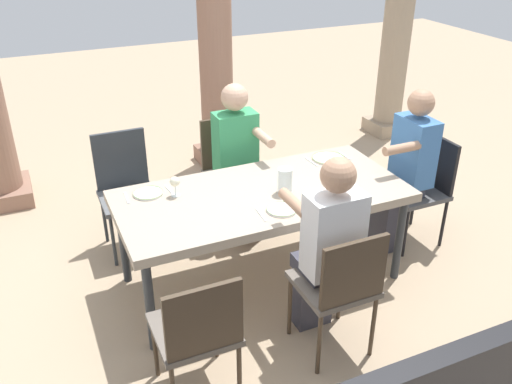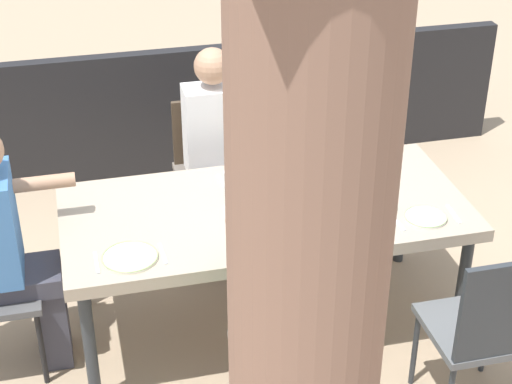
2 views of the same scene
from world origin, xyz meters
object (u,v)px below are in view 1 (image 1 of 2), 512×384
Objects in this scene: stone_column_far at (399,17)px; water_pitcher at (285,182)px; chair_mid_south at (340,284)px; stone_column_centre at (215,34)px; plate_0 at (148,193)px; plate_2 at (328,158)px; chair_west_north at (126,185)px; diner_man_white at (327,246)px; plate_1 at (282,209)px; chair_mid_north at (230,166)px; dining_table at (262,199)px; diner_guest_third at (239,158)px; diner_woman_green at (406,167)px; chair_west_south at (198,330)px; wine_glass_0 at (175,182)px; chair_head_east at (423,183)px.

water_pitcher is (-2.52, -2.19, -0.56)m from stone_column_far.
stone_column_centre reaches higher than chair_mid_south.
plate_0 is 0.82× the size of plate_2.
chair_west_north is at bearing -135.30° from stone_column_centre.
plate_1 is at bearing 102.07° from diner_man_white.
chair_west_north reaches higher than water_pitcher.
chair_mid_north is at bearing 85.45° from plate_1.
diner_man_white is at bearing -81.84° from dining_table.
chair_west_north is 0.34× the size of stone_column_far.
diner_woman_green is at bearing -31.65° from diner_guest_third.
chair_west_north is 0.93m from diner_guest_third.
chair_west_south is 1.16m from wine_glass_0.
dining_table is 11.21× the size of water_pitcher.
diner_woman_green is 5.12× the size of plate_2.
stone_column_centre is (1.24, 1.22, 0.84)m from chair_west_north.
diner_man_white is 1.18m from plate_2.
diner_guest_third is (-1.33, 0.69, 0.19)m from chair_head_east.
diner_woman_green is (1.24, -0.00, 0.02)m from dining_table.
chair_west_north is at bearing 158.09° from plate_2.
plate_1 is (0.75, -0.58, 0.00)m from plate_0.
chair_mid_north reaches higher than water_pitcher.
diner_guest_third is 0.77m from water_pitcher.
chair_west_north is 1.02× the size of chair_mid_north.
diner_man_white is at bearing -50.31° from plate_0.
diner_guest_third is (0.11, 0.69, 0.02)m from dining_table.
stone_column_centre reaches higher than chair_head_east.
chair_head_east is at bearing -33.92° from chair_mid_north.
chair_head_east is 0.27m from diner_woman_green.
plate_2 is (0.60, -0.60, 0.21)m from chair_mid_north.
wine_glass_0 is (-0.67, 1.08, 0.31)m from chair_mid_south.
stone_column_far is 3.80m from wine_glass_0.
plate_2 is (0.60, 1.19, 0.22)m from chair_mid_south.
chair_west_north is 0.73× the size of diner_man_white.
chair_mid_south is at bearing -63.54° from chair_west_north.
diner_guest_third reaches higher than chair_west_south.
stone_column_far reaches higher than plate_1.
chair_west_south is at bearing -158.14° from chair_head_east.
stone_column_far is (3.45, 3.01, 0.88)m from chair_west_south.
chair_west_north is 4.53× the size of plate_0.
dining_table is 1.20m from chair_west_north.
chair_mid_north is 4.45× the size of plate_0.
plate_0 is at bearing 149.27° from wine_glass_0.
water_pitcher is (0.88, -0.36, 0.07)m from plate_0.
water_pitcher is (-0.31, -2.19, -0.56)m from stone_column_centre.
diner_guest_third reaches higher than wine_glass_0.
wine_glass_0 is 0.56× the size of plate_2.
stone_column_centre reaches higher than chair_mid_north.
plate_1 is at bearing -120.82° from water_pitcher.
diner_man_white reaches higher than plate_2.
diner_woman_green is 6.39× the size of plate_1.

